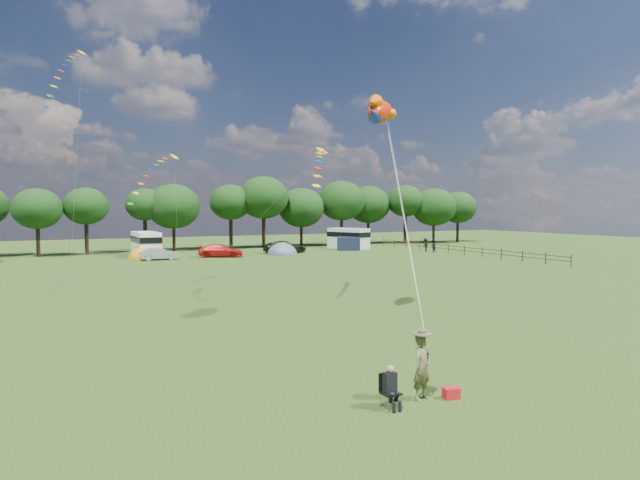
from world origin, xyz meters
name	(u,v)px	position (x,y,z in m)	size (l,w,h in m)	color
ground_plane	(409,351)	(0.00, 0.00, 0.00)	(180.00, 180.00, 0.00)	black
tree_line	(201,203)	(5.30, 54.99, 6.35)	(102.98, 10.98, 10.27)	black
fence	(456,249)	(32.00, 34.50, 0.70)	(0.12, 33.12, 1.20)	#472D19
car_b	(159,254)	(-2.39, 43.08, 0.68)	(1.45, 3.88, 1.37)	#92939B
car_c	(221,251)	(4.72, 43.66, 0.74)	(2.08, 4.96, 1.49)	red
car_d	(285,247)	(13.76, 45.85, 0.77)	(2.56, 5.66, 1.54)	black
campervan_c	(146,243)	(-2.92, 48.53, 1.55)	(2.80, 6.01, 2.89)	white
campervan_d	(348,238)	(24.44, 48.30, 1.56)	(4.51, 6.42, 2.90)	silver
tent_orange	(143,259)	(-3.83, 44.59, 0.02)	(3.37, 3.70, 2.64)	orange
tent_greyblue	(282,254)	(12.51, 43.71, 0.02)	(3.77, 4.13, 2.81)	#4A546D
awning_navy	(348,244)	(23.08, 45.89, 0.91)	(2.90, 2.36, 1.81)	#181D36
kite_flyer	(422,367)	(-2.86, -4.59, 0.97)	(0.71, 0.47, 1.95)	brown
camp_chair	(389,382)	(-4.11, -4.72, 0.74)	(0.52, 0.52, 1.24)	#99999E
kite_bag	(451,393)	(-2.04, -4.92, 0.16)	(0.46, 0.31, 0.33)	red
fish_kite	(379,111)	(2.31, 5.97, 10.57)	(3.04, 2.91, 1.78)	#C52400
streamer_kite_a	(68,68)	(-11.31, 29.62, 16.67)	(3.33, 5.56, 5.76)	yellow
streamer_kite_b	(157,169)	(-5.99, 21.58, 8.41)	(4.23, 4.63, 3.78)	#F8E808
streamer_kite_c	(320,159)	(2.47, 13.00, 8.75)	(3.28, 4.96, 2.84)	yellow
walker_a	(433,246)	(31.27, 38.10, 0.82)	(0.79, 0.49, 1.63)	black
walker_b	(425,245)	(31.52, 40.02, 0.87)	(1.13, 0.52, 1.75)	black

